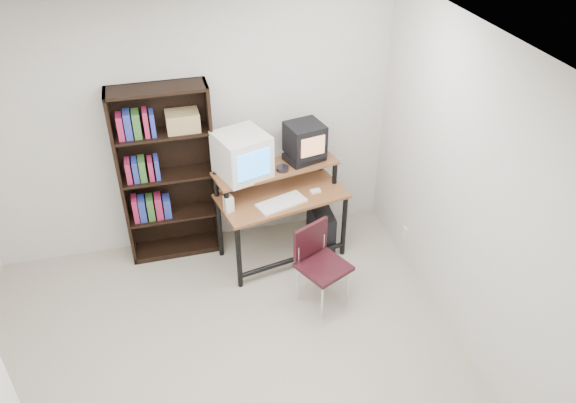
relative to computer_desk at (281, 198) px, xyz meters
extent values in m
cube|color=#ACA48E|center=(-0.79, -1.51, -0.69)|extent=(4.00, 4.00, 0.01)
cube|color=white|center=(-0.79, -1.51, 1.91)|extent=(4.00, 4.00, 0.01)
cube|color=beige|center=(-0.79, 0.49, 0.61)|extent=(4.00, 0.01, 2.60)
cube|color=beige|center=(1.21, -1.51, 0.61)|extent=(0.01, 4.00, 2.60)
cube|color=brown|center=(0.00, -0.02, 0.03)|extent=(1.31, 0.84, 0.03)
cube|color=brown|center=(-0.02, 0.10, 0.28)|extent=(1.26, 0.60, 0.02)
cylinder|color=black|center=(-0.50, -0.39, -0.33)|extent=(0.05, 0.05, 0.72)
cylinder|color=black|center=(0.61, -0.16, -0.33)|extent=(0.05, 0.05, 0.72)
cylinder|color=black|center=(-0.61, 0.12, -0.20)|extent=(0.05, 0.05, 0.98)
cylinder|color=black|center=(0.51, 0.35, -0.20)|extent=(0.05, 0.05, 0.98)
cylinder|color=black|center=(0.06, -0.28, -0.57)|extent=(1.12, 0.28, 0.05)
cube|color=silver|center=(-0.35, 0.07, 0.49)|extent=(0.56, 0.56, 0.42)
cube|color=#3090FF|center=(-0.28, -0.15, 0.49)|extent=(0.32, 0.12, 0.26)
cube|color=black|center=(0.28, 0.17, 0.32)|extent=(0.42, 0.36, 0.08)
cube|color=black|center=(0.28, 0.17, 0.52)|extent=(0.39, 0.38, 0.31)
cube|color=tan|center=(0.32, 0.01, 0.52)|extent=(0.24, 0.06, 0.19)
cylinder|color=#26262B|center=(0.03, 0.02, 0.31)|extent=(0.13, 0.13, 0.05)
cube|color=silver|center=(-0.03, -0.17, 0.05)|extent=(0.51, 0.35, 0.03)
cube|color=black|center=(0.34, -0.04, 0.03)|extent=(0.25, 0.22, 0.01)
cube|color=white|center=(0.34, -0.05, 0.05)|extent=(0.11, 0.08, 0.03)
cube|color=silver|center=(-0.53, -0.16, 0.12)|extent=(0.10, 0.09, 0.17)
cube|color=black|center=(0.45, 0.06, -0.48)|extent=(0.21, 0.46, 0.42)
cube|color=black|center=(0.20, -0.80, -0.26)|extent=(0.53, 0.53, 0.04)
cube|color=black|center=(0.12, -0.64, -0.06)|extent=(0.35, 0.20, 0.32)
cylinder|color=silver|center=(0.13, -1.01, -0.49)|extent=(0.02, 0.02, 0.41)
cylinder|color=silver|center=(0.42, -0.87, -0.49)|extent=(0.02, 0.02, 0.41)
cylinder|color=silver|center=(-0.01, -0.72, -0.49)|extent=(0.02, 0.02, 0.41)
cylinder|color=silver|center=(0.28, -0.58, -0.49)|extent=(0.02, 0.02, 0.41)
cube|color=black|center=(-1.48, 0.32, 0.21)|extent=(0.03, 0.30, 1.81)
cube|color=black|center=(-0.60, 0.33, 0.21)|extent=(0.03, 0.30, 1.81)
cube|color=black|center=(-1.04, 0.46, 0.21)|extent=(0.90, 0.03, 1.81)
cube|color=black|center=(-1.04, 0.32, 1.10)|extent=(0.91, 0.32, 0.03)
cube|color=black|center=(-1.04, 0.32, -0.66)|extent=(0.91, 0.32, 0.06)
cube|color=black|center=(-1.04, 0.32, -0.24)|extent=(0.85, 0.29, 0.03)
cube|color=black|center=(-1.04, 0.32, 0.21)|extent=(0.85, 0.29, 0.02)
cube|color=black|center=(-1.04, 0.32, 0.67)|extent=(0.85, 0.29, 0.02)
cube|color=olive|center=(-0.84, 0.33, 0.77)|extent=(0.30, 0.23, 0.18)
cube|color=beige|center=(1.20, -0.36, -0.39)|extent=(0.02, 0.08, 0.12)
camera|label=1|loc=(-1.04, -4.43, 3.03)|focal=35.00mm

